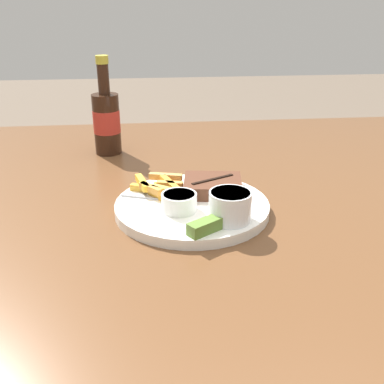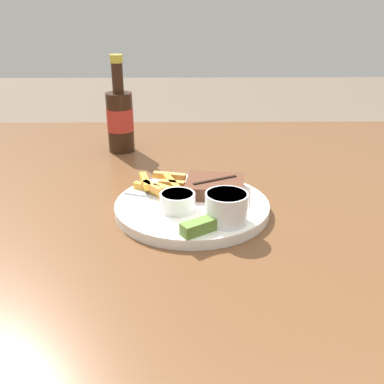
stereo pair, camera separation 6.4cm
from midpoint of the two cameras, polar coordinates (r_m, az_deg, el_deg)
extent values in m
cube|color=brown|center=(0.81, 2.26, -3.79)|extent=(1.49, 1.25, 0.04)
cylinder|color=white|center=(0.80, 2.29, -2.07)|extent=(0.27, 0.27, 0.01)
cylinder|color=white|center=(0.80, 2.30, -1.49)|extent=(0.27, 0.27, 0.00)
cube|color=#512D1E|center=(0.83, 5.12, 0.66)|extent=(0.12, 0.11, 0.02)
cube|color=black|center=(0.83, 5.15, 1.50)|extent=(0.08, 0.05, 0.00)
cube|color=#CF9049|center=(0.87, -0.77, 2.02)|extent=(0.07, 0.03, 0.01)
cube|color=gold|center=(0.82, -2.84, 0.58)|extent=(0.04, 0.05, 0.01)
cube|color=gold|center=(0.80, -0.53, 0.14)|extent=(0.06, 0.05, 0.01)
cube|color=gold|center=(0.83, -1.26, 0.33)|extent=(0.07, 0.04, 0.01)
cube|color=gold|center=(0.84, -3.82, 1.36)|extent=(0.03, 0.07, 0.01)
cube|color=gold|center=(0.84, -2.63, 0.45)|extent=(0.08, 0.05, 0.01)
cube|color=gold|center=(0.85, -0.37, 0.88)|extent=(0.04, 0.06, 0.01)
cube|color=gold|center=(0.83, -0.68, 0.08)|extent=(0.05, 0.04, 0.01)
cube|color=gold|center=(0.81, -1.61, -0.46)|extent=(0.05, 0.05, 0.01)
cube|color=#EA9941|center=(0.83, -0.37, 0.99)|extent=(0.05, 0.02, 0.01)
cube|color=gold|center=(0.83, -0.27, 0.97)|extent=(0.04, 0.08, 0.01)
cube|color=gold|center=(0.84, -1.46, 0.47)|extent=(0.03, 0.05, 0.01)
cylinder|color=white|center=(0.72, 6.91, -2.04)|extent=(0.07, 0.07, 0.05)
cylinder|color=beige|center=(0.72, 6.98, -0.68)|extent=(0.06, 0.06, 0.01)
cylinder|color=silver|center=(0.76, 0.55, -1.28)|extent=(0.06, 0.06, 0.03)
cylinder|color=black|center=(0.76, 0.55, -0.43)|extent=(0.05, 0.05, 0.01)
cube|color=#567A2D|center=(0.69, 3.47, -4.50)|extent=(0.06, 0.05, 0.02)
cube|color=#B7B7BC|center=(0.82, -3.21, -0.47)|extent=(0.10, 0.04, 0.00)
cube|color=#B7B7BC|center=(0.80, 1.23, -1.24)|extent=(0.03, 0.01, 0.00)
cube|color=#B7B7BC|center=(0.80, 1.33, -1.11)|extent=(0.03, 0.01, 0.00)
cube|color=#B7B7BC|center=(0.80, 1.42, -0.98)|extent=(0.03, 0.01, 0.00)
cylinder|color=black|center=(1.11, -7.45, 8.74)|extent=(0.06, 0.06, 0.14)
cylinder|color=#B22D23|center=(1.11, -7.47, 9.09)|extent=(0.06, 0.06, 0.05)
cylinder|color=black|center=(1.09, -7.75, 14.14)|extent=(0.03, 0.03, 0.07)
cylinder|color=gold|center=(1.09, -7.88, 16.42)|extent=(0.03, 0.03, 0.02)
camera|label=1|loc=(0.03, -87.68, 1.01)|focal=42.00mm
camera|label=2|loc=(0.03, 92.32, -1.01)|focal=42.00mm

